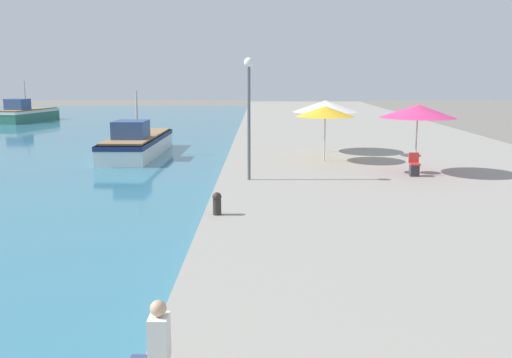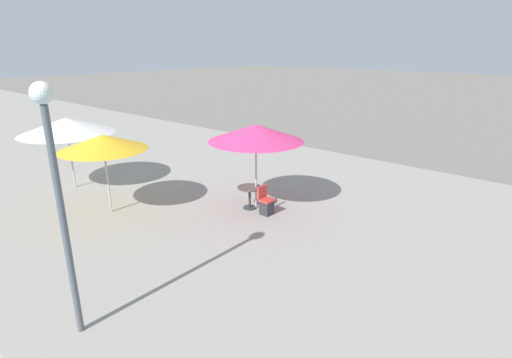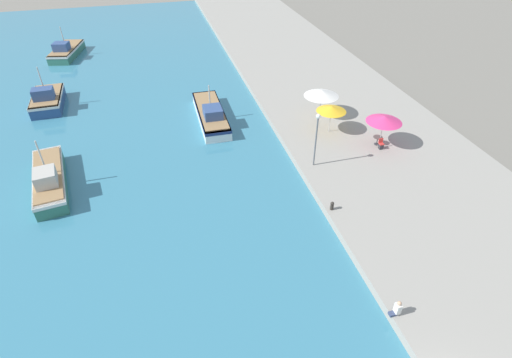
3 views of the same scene
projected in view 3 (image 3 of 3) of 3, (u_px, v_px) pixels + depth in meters
name	position (u px, v px, depth m)	size (l,w,h in m)	color
quay_promenade	(313.00, 79.00, 47.51)	(16.00, 90.00, 0.63)	gray
fishing_boat_near	(49.00, 179.00, 30.36)	(3.45, 8.43, 4.09)	#33705B
fishing_boat_mid	(211.00, 114.00, 39.21)	(2.53, 9.22, 3.64)	white
fishing_boat_far	(47.00, 99.00, 41.58)	(3.14, 6.21, 4.29)	navy
fishing_boat_distant	(66.00, 51.00, 54.08)	(4.20, 7.80, 3.91)	#33705B
cafe_umbrella_pink	(384.00, 119.00, 33.30)	(3.01, 3.01, 2.78)	#B7B7B7
cafe_umbrella_white	(331.00, 109.00, 35.34)	(2.68, 2.68, 2.52)	#B7B7B7
cafe_umbrella_striped	(321.00, 93.00, 37.88)	(3.33, 3.33, 2.64)	#B7B7B7
cafe_table	(378.00, 139.00, 34.54)	(0.80, 0.80, 0.74)	#333338
cafe_chair_left	(381.00, 145.00, 34.09)	(0.41, 0.44, 0.91)	#2D2D33
person_at_quay	(397.00, 309.00, 20.78)	(0.54, 0.36, 1.01)	#333D5B
mooring_bollard	(332.00, 205.00, 27.64)	(0.26, 0.26, 0.65)	#2D2823
lamppost	(317.00, 131.00, 30.45)	(0.36, 0.36, 4.56)	#565B60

